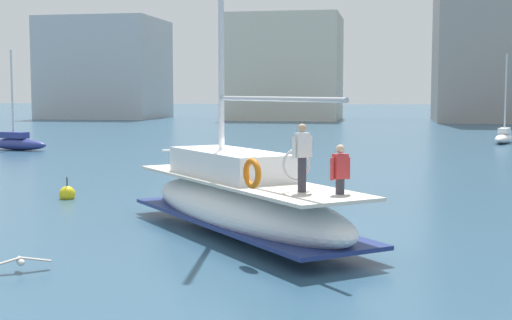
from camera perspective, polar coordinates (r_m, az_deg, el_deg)
ground_plane at (r=20.21m, az=0.74°, el=-5.45°), size 400.00×400.00×0.00m
main_sailboat at (r=19.52m, az=-1.17°, el=-3.16°), size 8.00×8.90×11.49m
moored_sloop_near at (r=56.74m, az=18.64°, el=1.74°), size 2.23×4.48×6.54m
moored_sloop_far at (r=49.95m, az=-18.02°, el=1.32°), size 4.85×2.39×6.43m
seagull at (r=16.33m, az=-17.78°, el=-7.47°), size 1.10×0.86×0.18m
mooring_buoy at (r=26.84m, az=-14.42°, el=-2.56°), size 0.56×0.56×0.88m
waterfront_buildings at (r=98.46m, az=12.81°, el=9.56°), size 83.97×18.46×27.96m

